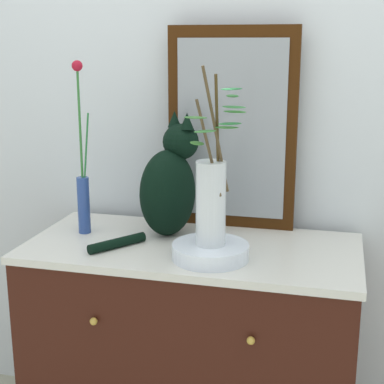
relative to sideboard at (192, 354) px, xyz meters
name	(u,v)px	position (x,y,z in m)	size (l,w,h in m)	color
wall_back	(215,86)	(0.00, 0.34, 0.90)	(4.40, 0.08, 2.60)	silver
sideboard	(192,354)	(0.00, 0.00, 0.00)	(1.10, 0.54, 0.80)	black
mirror_leaning	(232,129)	(0.08, 0.24, 0.75)	(0.46, 0.03, 0.71)	#341905
cat_sitting	(169,184)	(-0.10, 0.08, 0.58)	(0.32, 0.39, 0.42)	black
vase_slim_green	(83,186)	(-0.40, 0.03, 0.57)	(0.06, 0.04, 0.59)	#29458C
bowl_porcelain	(210,251)	(0.09, -0.11, 0.43)	(0.24, 0.24, 0.05)	white
vase_glass_clear	(211,197)	(0.09, -0.11, 0.60)	(0.18, 0.16, 0.54)	silver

